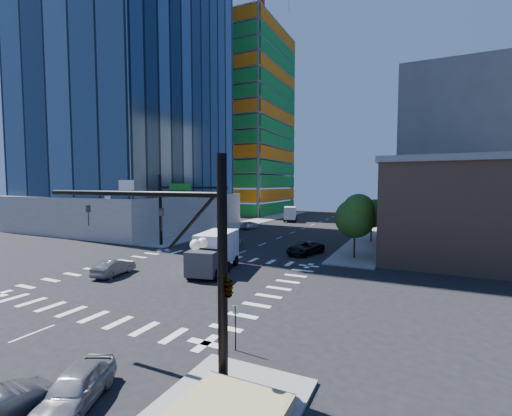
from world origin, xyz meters
The scene contains 20 objects.
ground centered at (0.00, 0.00, 0.00)m, with size 160.00×160.00×0.00m, color black.
road_markings centered at (0.00, 0.00, 0.01)m, with size 20.00×20.00×0.01m, color silver.
sidewalk_ne centered at (12.50, 40.00, 0.07)m, with size 5.00×60.00×0.15m, color gray.
sidewalk_nw centered at (-12.50, 40.00, 0.07)m, with size 5.00×60.00×0.15m, color gray.
office_tower centered at (-30.00, 25.00, 35.13)m, with size 30.00×30.00×71.00m.
construction_building centered at (-27.41, 61.93, 24.61)m, with size 25.16×34.50×70.60m.
commercial_building centered at (25.00, 22.00, 5.31)m, with size 20.50×22.50×10.60m.
bg_building_ne centered at (27.00, 55.00, 14.00)m, with size 24.00×30.00×28.00m, color #65615B.
signal_mast_se centered at (10.60, -11.50, 5.01)m, with size 10.51×2.48×9.00m.
signal_mast_nw centered at (-10.00, 11.50, 5.49)m, with size 10.20×0.40×9.00m.
tree_south centered at (12.63, 13.90, 4.69)m, with size 4.16×4.16×6.82m.
tree_north centered at (12.93, 25.90, 3.99)m, with size 3.54×3.52×5.78m.
no_parking_sign centered at (10.70, -9.00, 1.38)m, with size 0.30×0.06×2.20m.
car_nb_near centered at (7.47, -15.07, 0.67)m, with size 1.59×3.95×1.35m, color #95969C.
car_nb_far centered at (7.05, 14.19, 0.72)m, with size 2.37×5.15×1.43m, color black.
car_sb_near centered at (-2.56, 14.18, 0.75)m, with size 2.09×5.14×1.49m, color silver.
car_sb_mid centered at (-8.50, 31.26, 0.70)m, with size 1.66×4.13×1.41m, color #AEAFB7.
car_sb_cross centered at (-5.44, -1.62, 0.70)m, with size 1.47×4.23×1.39m, color #4E4F53.
box_truck_near centered at (1.81, 3.05, 1.55)m, with size 4.16×7.12×3.50m.
box_truck_far centered at (-6.30, 46.77, 1.40)m, with size 4.23×6.54×3.17m.
Camera 1 is at (18.36, -22.95, 7.97)m, focal length 24.00 mm.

